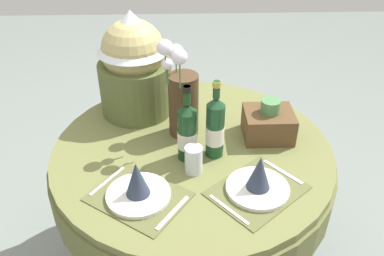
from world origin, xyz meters
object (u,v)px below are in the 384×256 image
(place_setting_right, at_px, (258,181))
(wine_bottle_left, at_px, (187,132))
(woven_basket_side_right, at_px, (268,123))
(dining_table, at_px, (192,171))
(tumbler_near_left, at_px, (194,160))
(wine_bottle_centre, at_px, (215,127))
(gift_tub_back_left, at_px, (134,61))
(flower_vase, at_px, (182,98))
(place_setting_left, at_px, (138,188))

(place_setting_right, distance_m, wine_bottle_left, 0.35)
(woven_basket_side_right, bearing_deg, wine_bottle_left, -158.52)
(dining_table, height_order, tumbler_near_left, tumbler_near_left)
(wine_bottle_centre, height_order, tumbler_near_left, wine_bottle_centre)
(dining_table, xyz_separation_m, gift_tub_back_left, (-0.26, 0.32, 0.40))
(wine_bottle_centre, bearing_deg, wine_bottle_left, -171.70)
(dining_table, bearing_deg, wine_bottle_left, -108.46)
(gift_tub_back_left, bearing_deg, place_setting_right, -50.61)
(flower_vase, distance_m, tumbler_near_left, 0.30)
(dining_table, xyz_separation_m, wine_bottle_centre, (0.09, -0.05, 0.27))
(wine_bottle_left, height_order, gift_tub_back_left, gift_tub_back_left)
(dining_table, relative_size, wine_bottle_centre, 3.55)
(dining_table, xyz_separation_m, place_setting_left, (-0.21, -0.30, 0.18))
(place_setting_right, height_order, gift_tub_back_left, gift_tub_back_left)
(dining_table, height_order, wine_bottle_left, wine_bottle_left)
(dining_table, bearing_deg, place_setting_left, -124.77)
(wine_bottle_left, xyz_separation_m, gift_tub_back_left, (-0.24, 0.39, 0.13))
(place_setting_right, height_order, flower_vase, flower_vase)
(wine_bottle_left, bearing_deg, wine_bottle_centre, 8.30)
(place_setting_left, bearing_deg, dining_table, 55.23)
(wine_bottle_centre, xyz_separation_m, gift_tub_back_left, (-0.35, 0.37, 0.13))
(place_setting_left, xyz_separation_m, place_setting_right, (0.45, 0.02, 0.00))
(place_setting_left, relative_size, gift_tub_back_left, 0.85)
(tumbler_near_left, bearing_deg, wine_bottle_left, 104.84)
(place_setting_right, relative_size, wine_bottle_left, 1.27)
(tumbler_near_left, distance_m, woven_basket_side_right, 0.41)
(place_setting_left, height_order, gift_tub_back_left, gift_tub_back_left)
(place_setting_right, height_order, woven_basket_side_right, woven_basket_side_right)
(dining_table, xyz_separation_m, place_setting_right, (0.24, -0.28, 0.18))
(place_setting_left, bearing_deg, flower_vase, 67.56)
(flower_vase, relative_size, tumbler_near_left, 4.11)
(tumbler_near_left, bearing_deg, place_setting_right, -27.62)
(place_setting_left, xyz_separation_m, wine_bottle_centre, (0.30, 0.25, 0.09))
(place_setting_left, xyz_separation_m, wine_bottle_left, (0.19, 0.23, 0.08))
(wine_bottle_left, distance_m, wine_bottle_centre, 0.11)
(dining_table, distance_m, flower_vase, 0.34)
(place_setting_right, distance_m, tumbler_near_left, 0.26)
(tumbler_near_left, height_order, gift_tub_back_left, gift_tub_back_left)
(dining_table, distance_m, gift_tub_back_left, 0.57)
(gift_tub_back_left, bearing_deg, wine_bottle_left, -58.71)
(place_setting_left, distance_m, wine_bottle_centre, 0.40)
(wine_bottle_centre, relative_size, woven_basket_side_right, 1.62)
(wine_bottle_left, xyz_separation_m, wine_bottle_centre, (0.11, 0.02, 0.01))
(place_setting_right, relative_size, wine_bottle_centre, 1.23)
(place_setting_right, xyz_separation_m, wine_bottle_centre, (-0.15, 0.23, 0.09))
(flower_vase, distance_m, wine_bottle_left, 0.18)
(flower_vase, distance_m, gift_tub_back_left, 0.31)
(dining_table, relative_size, wine_bottle_left, 3.67)
(wine_bottle_centre, xyz_separation_m, woven_basket_side_right, (0.25, 0.13, -0.07))
(dining_table, bearing_deg, wine_bottle_centre, -29.06)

